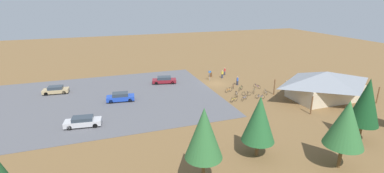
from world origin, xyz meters
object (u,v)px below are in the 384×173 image
at_px(bicycle_green_lone_east, 241,88).
at_px(car_maroon_back_corner, 164,80).
at_px(bicycle_white_yard_front, 266,92).
at_px(bicycle_silver_yard_center, 236,94).
at_px(trash_bin, 211,75).
at_px(pine_far_west, 259,119).
at_px(bicycle_purple_trailside, 257,86).
at_px(pine_east, 366,102).
at_px(pine_midwest, 346,123).
at_px(bicycle_black_near_sign, 246,94).
at_px(pine_west, 204,133).
at_px(lot_sign, 210,74).
at_px(car_blue_far_end, 120,97).
at_px(bicycle_orange_back_row, 229,90).
at_px(bicycle_blue_edge_north, 260,97).
at_px(visitor_crossing_yard, 225,71).
at_px(bicycle_red_by_bin, 233,86).
at_px(bicycle_teal_edge_south, 254,91).
at_px(car_silver_inner_stall, 83,122).
at_px(bicycle_yellow_lone_west, 234,100).
at_px(bicycle_blue_yard_right, 244,98).
at_px(car_tan_by_curb, 56,90).
at_px(visitor_at_bikes, 237,81).
at_px(visitor_near_lot, 222,74).

relative_size(bicycle_green_lone_east, car_maroon_back_corner, 0.28).
relative_size(bicycle_white_yard_front, bicycle_silver_yard_center, 0.95).
height_order(trash_bin, pine_far_west, pine_far_west).
bearing_deg(bicycle_purple_trailside, pine_east, 91.98).
relative_size(pine_midwest, bicycle_black_near_sign, 4.49).
bearing_deg(pine_west, pine_far_west, -159.55).
distance_m(lot_sign, pine_east, 30.15).
height_order(bicycle_black_near_sign, car_blue_far_end, car_blue_far_end).
relative_size(bicycle_orange_back_row, bicycle_blue_edge_north, 1.10).
bearing_deg(bicycle_silver_yard_center, trash_bin, -92.20).
bearing_deg(visitor_crossing_yard, bicycle_red_by_bin, 74.36).
relative_size(bicycle_purple_trailside, bicycle_blue_edge_north, 1.14).
relative_size(bicycle_teal_edge_south, bicycle_green_lone_east, 1.10).
bearing_deg(pine_east, bicycle_green_lone_east, -78.68).
bearing_deg(car_silver_inner_stall, pine_west, 123.02).
distance_m(bicycle_yellow_lone_west, car_blue_far_end, 18.76).
bearing_deg(pine_midwest, bicycle_white_yard_front, -104.69).
bearing_deg(lot_sign, bicycle_blue_yard_right, 95.08).
relative_size(pine_east, bicycle_blue_edge_north, 5.21).
bearing_deg(car_tan_by_curb, bicycle_white_yard_front, 160.39).
height_order(bicycle_teal_edge_south, visitor_at_bikes, visitor_at_bikes).
distance_m(bicycle_teal_edge_south, car_tan_by_curb, 35.52).
distance_m(bicycle_silver_yard_center, bicycle_blue_edge_north, 4.01).
distance_m(bicycle_purple_trailside, car_maroon_back_corner, 18.12).
relative_size(bicycle_silver_yard_center, bicycle_purple_trailside, 1.00).
xyz_separation_m(bicycle_red_by_bin, visitor_crossing_yard, (-2.49, -8.90, 0.49)).
height_order(bicycle_teal_edge_south, bicycle_purple_trailside, bicycle_teal_edge_south).
bearing_deg(visitor_at_bikes, pine_far_west, 66.50).
height_order(bicycle_teal_edge_south, bicycle_blue_edge_north, bicycle_teal_edge_south).
distance_m(bicycle_yellow_lone_west, bicycle_blue_edge_north, 4.86).
distance_m(pine_far_west, bicycle_blue_edge_north, 18.63).
bearing_deg(car_blue_far_end, pine_far_west, 119.80).
xyz_separation_m(bicycle_blue_yard_right, bicycle_orange_back_row, (0.66, -4.62, 0.00)).
bearing_deg(bicycle_blue_edge_north, pine_east, 101.63).
distance_m(bicycle_red_by_bin, bicycle_silver_yard_center, 4.38).
xyz_separation_m(bicycle_yellow_lone_west, car_tan_by_curb, (28.19, -14.08, 0.33)).
height_order(bicycle_red_by_bin, car_silver_inner_stall, car_silver_inner_stall).
distance_m(pine_east, bicycle_blue_yard_right, 18.31).
height_order(lot_sign, bicycle_blue_edge_north, lot_sign).
xyz_separation_m(pine_midwest, pine_far_west, (6.67, -4.71, -0.57)).
bearing_deg(bicycle_orange_back_row, bicycle_white_yard_front, 151.17).
distance_m(lot_sign, visitor_crossing_yard, 5.69).
relative_size(bicycle_green_lone_east, visitor_near_lot, 0.83).
relative_size(bicycle_red_by_bin, bicycle_black_near_sign, 1.00).
distance_m(bicycle_yellow_lone_west, bicycle_orange_back_row, 4.86).
xyz_separation_m(pine_far_west, bicycle_yellow_lone_west, (-5.22, -15.31, -3.94)).
distance_m(bicycle_red_by_bin, car_blue_far_end, 20.90).
bearing_deg(bicycle_green_lone_east, bicycle_orange_back_row, 3.42).
relative_size(bicycle_teal_edge_south, visitor_at_bikes, 0.89).
bearing_deg(trash_bin, visitor_crossing_yard, -175.40).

